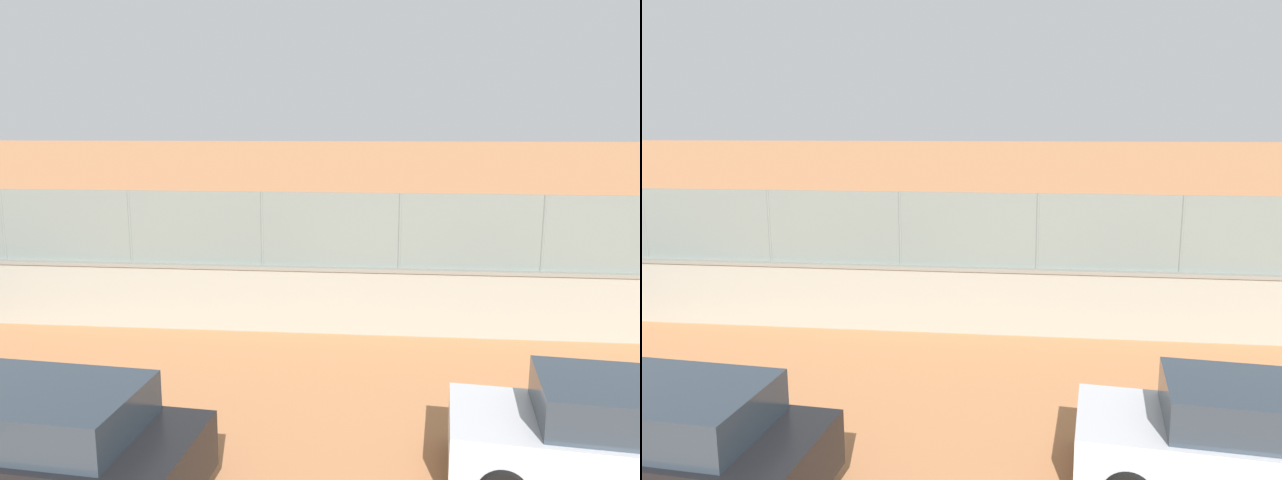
# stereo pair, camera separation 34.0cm
# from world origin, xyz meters

# --- Properties ---
(ground_plane) EXTENTS (260.00, 260.00, 0.00)m
(ground_plane) POSITION_xyz_m (0.00, 0.00, 0.00)
(ground_plane) COLOR #B27247
(perimeter_wall) EXTENTS (24.81, 0.86, 1.52)m
(perimeter_wall) POSITION_xyz_m (-1.34, 12.93, 0.77)
(perimeter_wall) COLOR gray
(perimeter_wall) RESTS_ON ground_plane
(fence_panel_on_wall) EXTENTS (24.38, 0.53, 1.65)m
(fence_panel_on_wall) POSITION_xyz_m (-1.34, 12.93, 2.34)
(fence_panel_on_wall) COLOR slate
(fence_panel_on_wall) RESTS_ON perimeter_wall
(player_crossing_court) EXTENTS (0.78, 1.27, 1.66)m
(player_crossing_court) POSITION_xyz_m (1.51, 2.05, 0.98)
(player_crossing_court) COLOR navy
(player_crossing_court) RESTS_ON ground_plane
(player_near_wall_returning) EXTENTS (1.14, 0.75, 1.73)m
(player_near_wall_returning) POSITION_xyz_m (-4.40, 4.30, 1.03)
(player_near_wall_returning) COLOR #591919
(player_near_wall_returning) RESTS_ON ground_plane
(player_foreground_swinging) EXTENTS (1.22, 0.70, 1.53)m
(player_foreground_swinging) POSITION_xyz_m (-5.09, 7.96, 0.90)
(player_foreground_swinging) COLOR navy
(player_foreground_swinging) RESTS_ON ground_plane
(sports_ball) EXTENTS (0.09, 0.09, 0.09)m
(sports_ball) POSITION_xyz_m (2.10, 4.48, 0.04)
(sports_ball) COLOR white
(sports_ball) RESTS_ON ground_plane
(spare_ball_by_wall) EXTENTS (0.19, 0.19, 0.19)m
(spare_ball_by_wall) POSITION_xyz_m (-0.43, 11.60, 0.10)
(spare_ball_by_wall) COLOR white
(spare_ball_by_wall) RESTS_ON ground_plane
(parked_car_silver) EXTENTS (4.19, 2.29, 1.48)m
(parked_car_silver) POSITION_xyz_m (-6.83, 18.82, 0.78)
(parked_car_silver) COLOR #B7B7BC
(parked_car_silver) RESTS_ON ground_plane
(parked_car_black) EXTENTS (4.24, 2.31, 1.59)m
(parked_car_black) POSITION_xyz_m (0.29, 19.77, 0.83)
(parked_car_black) COLOR black
(parked_car_black) RESTS_ON ground_plane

